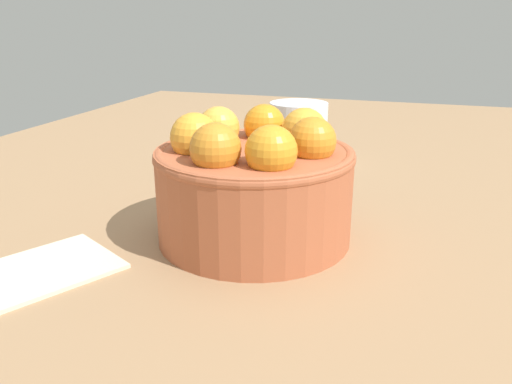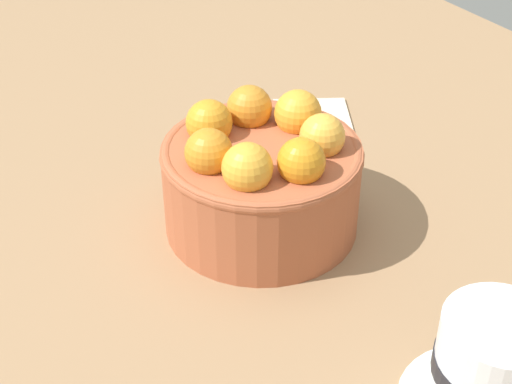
# 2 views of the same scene
# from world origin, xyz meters

# --- Properties ---
(ground_plane) EXTENTS (1.50, 0.96, 0.05)m
(ground_plane) POSITION_xyz_m (0.00, 0.00, -0.02)
(ground_plane) COLOR #997551
(terracotta_bowl) EXTENTS (0.16, 0.16, 0.10)m
(terracotta_bowl) POSITION_xyz_m (-0.00, 0.00, 0.05)
(terracotta_bowl) COLOR #AD5938
(terracotta_bowl) RESTS_ON ground_plane
(coffee_cup) EXTENTS (0.11, 0.11, 0.07)m
(coffee_cup) POSITION_xyz_m (0.23, 0.02, 0.03)
(coffee_cup) COLOR white
(coffee_cup) RESTS_ON ground_plane
(folded_napkin) EXTENTS (0.13, 0.12, 0.01)m
(folded_napkin) POSITION_xyz_m (-0.11, 0.13, 0.00)
(folded_napkin) COLOR beige
(folded_napkin) RESTS_ON ground_plane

